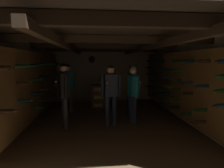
# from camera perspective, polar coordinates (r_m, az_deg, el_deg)

# --- Properties ---
(ground_plane) EXTENTS (8.40, 8.40, 0.00)m
(ground_plane) POSITION_cam_1_polar(r_m,az_deg,el_deg) (5.24, -1.05, -12.80)
(ground_plane) COLOR #8C7051
(room_shell) EXTENTS (4.72, 6.52, 2.41)m
(room_shell) POSITION_cam_1_polar(r_m,az_deg,el_deg) (5.21, -1.27, 3.01)
(room_shell) COLOR beige
(room_shell) RESTS_ON ground_plane
(wine_crate_stack) EXTENTS (0.52, 0.35, 0.90)m
(wine_crate_stack) POSITION_cam_1_polar(r_m,az_deg,el_deg) (6.94, -4.42, -3.95)
(wine_crate_stack) COLOR brown
(wine_crate_stack) RESTS_ON ground_plane
(display_bottle) EXTENTS (0.08, 0.08, 0.35)m
(display_bottle) POSITION_cam_1_polar(r_m,az_deg,el_deg) (6.88, -3.67, 0.89)
(display_bottle) COLOR black
(display_bottle) RESTS_ON wine_crate_stack
(person_host_center) EXTENTS (0.54, 0.34, 1.68)m
(person_host_center) POSITION_cam_1_polar(r_m,az_deg,el_deg) (4.92, -0.39, -1.81)
(person_host_center) COLOR #232D4C
(person_host_center) RESTS_ON ground_plane
(person_guest_mid_right) EXTENTS (0.38, 0.53, 1.64)m
(person_guest_mid_right) POSITION_cam_1_polar(r_m,az_deg,el_deg) (5.22, 6.62, -1.73)
(person_guest_mid_right) COLOR #232D4C
(person_guest_mid_right) RESTS_ON ground_plane
(person_guest_far_right) EXTENTS (0.38, 0.44, 1.63)m
(person_guest_far_right) POSITION_cam_1_polar(r_m,az_deg,el_deg) (5.85, 6.05, -0.79)
(person_guest_far_right) COLOR #232D4C
(person_guest_far_right) RESTS_ON ground_plane
(person_guest_mid_left) EXTENTS (0.41, 0.51, 1.74)m
(person_guest_mid_left) POSITION_cam_1_polar(r_m,az_deg,el_deg) (4.85, -14.79, -1.71)
(person_guest_mid_left) COLOR #2D2D33
(person_guest_mid_left) RESTS_ON ground_plane
(person_guest_far_left) EXTENTS (0.42, 0.39, 1.68)m
(person_guest_far_left) POSITION_cam_1_polar(r_m,az_deg,el_deg) (6.37, -13.61, 0.04)
(person_guest_far_left) COLOR #4C473D
(person_guest_far_left) RESTS_ON ground_plane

